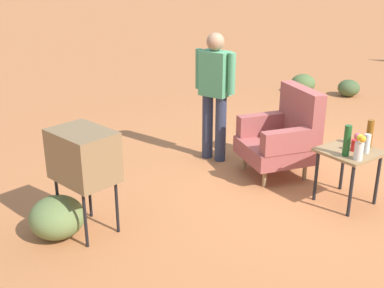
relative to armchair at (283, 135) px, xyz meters
The scene contains 14 objects.
ground_plane 0.55m from the armchair, 20.22° to the left, with size 60.00×60.00×0.00m, color #B76B3D.
armchair is the anchor object (origin of this frame).
side_table 0.94m from the armchair, ahead, with size 0.56×0.56×0.60m.
tv_on_stand 2.50m from the armchair, 93.31° to the right, with size 0.67×0.54×1.03m.
person_standing 1.03m from the armchair, 156.48° to the right, with size 0.54×0.32×1.64m.
soda_can_red 0.98m from the armchair, ahead, with size 0.07×0.07×0.12m, color red.
bottle_short_clear 1.10m from the armchair, ahead, with size 0.06×0.06×0.20m, color silver.
bottle_tall_amber 1.05m from the armchair, 13.57° to the left, with size 0.07×0.07×0.30m, color brown.
bottle_wine_green 1.04m from the armchair, ahead, with size 0.07×0.07×0.32m, color #1E5623.
flower_vase 1.17m from the armchair, ahead, with size 0.15×0.10×0.27m.
shrub_near 2.67m from the armchair, 134.05° to the right, with size 0.28×0.28×0.22m, color #475B33.
shrub_mid 4.04m from the armchair, 115.88° to the left, with size 0.41×0.41×0.32m, color #475B33.
shrub_far 3.98m from the armchair, 128.16° to the left, with size 0.47×0.47×0.36m, color #516B38.
shrub_lone 2.79m from the armchair, 94.73° to the right, with size 0.52×0.52×0.40m, color olive.
Camera 1 is at (3.57, -4.21, 2.50)m, focal length 45.84 mm.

